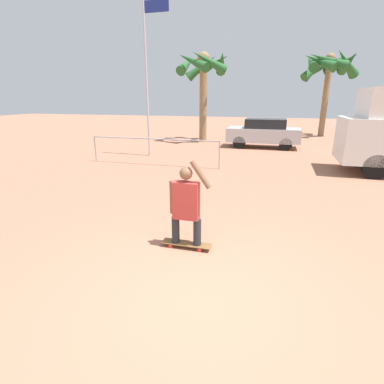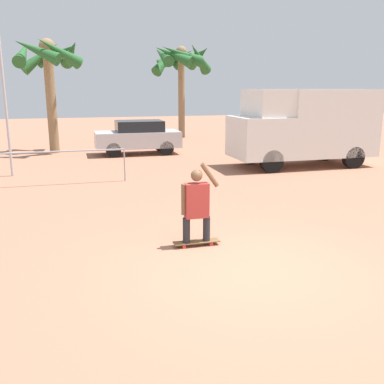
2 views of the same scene
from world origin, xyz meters
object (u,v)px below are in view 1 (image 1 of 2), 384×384
at_px(skateboard, 186,244).
at_px(palm_tree_near_van, 329,66).
at_px(person_skateboarder, 186,202).
at_px(flagpole, 148,69).
at_px(parked_car_silver, 264,133).
at_px(palm_tree_center_background, 204,70).

height_order(skateboard, palm_tree_near_van, palm_tree_near_van).
bearing_deg(palm_tree_near_van, person_skateboarder, -103.26).
bearing_deg(flagpole, parked_car_silver, 38.59).
bearing_deg(person_skateboarder, skateboard, -0.00).
bearing_deg(person_skateboarder, parked_car_silver, 86.71).
distance_m(skateboard, person_skateboarder, 0.80).
xyz_separation_m(parked_car_silver, flagpole, (-4.89, -3.90, 2.97)).
xyz_separation_m(palm_tree_near_van, flagpole, (-8.54, -10.23, -0.83)).
relative_size(palm_tree_center_background, flagpole, 0.79).
height_order(person_skateboarder, flagpole, flagpole).
bearing_deg(parked_car_silver, palm_tree_center_background, 157.50).
bearing_deg(palm_tree_center_background, palm_tree_near_van, 33.01).
relative_size(parked_car_silver, flagpole, 0.58).
relative_size(palm_tree_near_van, palm_tree_center_background, 1.07).
xyz_separation_m(skateboard, parked_car_silver, (0.69, 12.10, 0.74)).
bearing_deg(flagpole, person_skateboarder, -62.89).
distance_m(skateboard, palm_tree_near_van, 19.47).
bearing_deg(person_skateboarder, palm_tree_center_background, 102.52).
distance_m(skateboard, palm_tree_center_background, 14.56).
bearing_deg(palm_tree_center_background, flagpole, -102.09).
bearing_deg(skateboard, parked_car_silver, 86.71).
height_order(person_skateboarder, palm_tree_center_background, palm_tree_center_background).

